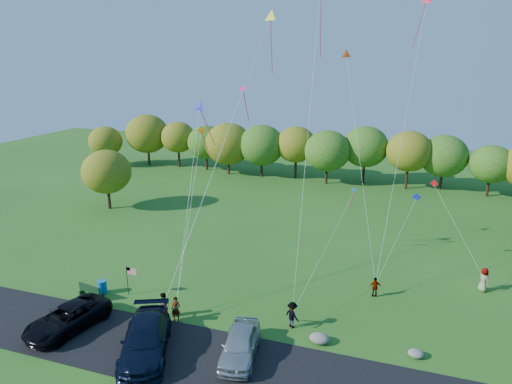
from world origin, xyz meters
TOP-DOWN VIEW (x-y plane):
  - ground at (0.00, 0.00)m, footprint 140.00×140.00m
  - asphalt_lane at (0.00, -4.00)m, footprint 44.00×6.00m
  - treeline at (-1.03, 36.38)m, footprint 75.26×27.71m
  - minivan_dark at (-9.21, -4.02)m, footprint 3.69×6.09m
  - minivan_navy at (-3.07, -4.61)m, footprint 4.98×6.94m
  - minivan_silver at (2.32, -3.12)m, footprint 2.77×5.16m
  - flyer_a at (-3.12, -0.80)m, footprint 0.70×0.53m
  - flyer_b at (-4.03, -0.80)m, footprint 1.11×1.02m
  - flyer_c at (4.43, 0.94)m, footprint 1.33×1.18m
  - flyer_d at (9.20, 6.79)m, footprint 0.96×0.60m
  - flyer_e at (16.86, 10.26)m, footprint 0.99×1.09m
  - park_bench at (-10.49, -0.17)m, footprint 2.01×0.67m
  - trash_barrel at (-10.14, 0.75)m, footprint 0.67×0.67m
  - flag_assembly at (-7.97, 1.20)m, footprint 0.84×0.54m
  - boulder_near at (6.45, -0.20)m, footprint 1.25×0.98m
  - boulder_far at (12.11, 0.24)m, footprint 0.93×0.78m
  - kites_aloft at (2.35, 11.97)m, footprint 18.26×10.63m

SIDE VIEW (x-z plane):
  - ground at x=0.00m, z-range 0.00..0.00m
  - asphalt_lane at x=0.00m, z-range 0.00..0.06m
  - boulder_far at x=12.11m, z-range 0.00..0.48m
  - boulder_near at x=6.45m, z-range 0.00..0.62m
  - trash_barrel at x=-10.14m, z-range 0.00..1.01m
  - park_bench at x=-10.49m, z-range 0.04..1.16m
  - flyer_d at x=9.20m, z-range 0.00..1.53m
  - minivan_dark at x=-9.21m, z-range 0.06..1.64m
  - flyer_a at x=-3.12m, z-range 0.00..1.72m
  - flyer_c at x=4.43m, z-range 0.00..1.79m
  - minivan_silver at x=2.32m, z-range 0.06..1.73m
  - flyer_b at x=-4.03m, z-range 0.00..1.85m
  - flyer_e at x=16.86m, z-range 0.00..1.86m
  - minivan_navy at x=-3.07m, z-range 0.06..1.93m
  - flag_assembly at x=-7.97m, z-range 0.54..2.80m
  - treeline at x=-1.03m, z-range 0.72..8.87m
  - kites_aloft at x=2.35m, z-range 9.11..26.45m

